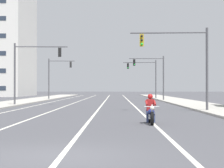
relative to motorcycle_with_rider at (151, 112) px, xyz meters
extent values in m
plane|color=#47474C|center=(-3.34, -9.70, -0.59)|extent=(400.00, 400.00, 0.00)
cube|color=beige|center=(-3.11, 35.30, -0.58)|extent=(0.16, 100.00, 0.01)
cube|color=beige|center=(-6.54, 35.30, -0.58)|extent=(0.16, 100.00, 0.01)
cube|color=beige|center=(0.14, 35.30, -0.58)|extent=(0.16, 100.00, 0.01)
cube|color=beige|center=(-9.69, 35.30, -0.58)|extent=(0.16, 100.00, 0.01)
cube|color=#ADA89E|center=(6.61, 30.30, -0.52)|extent=(4.40, 110.00, 0.14)
cube|color=#ADA89E|center=(-13.29, 30.30, -0.52)|extent=(4.40, 110.00, 0.14)
cylinder|color=black|center=(0.00, -0.82, -0.27)|extent=(0.12, 0.64, 0.64)
cylinder|color=black|center=(0.00, 0.73, -0.27)|extent=(0.12, 0.64, 0.64)
cylinder|color=silver|center=(0.00, -0.72, 0.05)|extent=(0.07, 0.33, 0.68)
sphere|color=white|center=(0.00, -0.87, 0.23)|extent=(0.20, 0.20, 0.20)
cylinder|color=silver|center=(0.00, -0.67, 0.28)|extent=(0.70, 0.05, 0.04)
ellipsoid|color=navy|center=(0.00, -0.17, 0.01)|extent=(0.32, 0.56, 0.28)
cube|color=silver|center=(0.00, -0.05, -0.22)|extent=(0.24, 0.44, 0.24)
cube|color=black|center=(0.00, 0.27, -0.05)|extent=(0.28, 0.52, 0.12)
cube|color=navy|center=(0.00, 0.68, 0.03)|extent=(0.20, 0.36, 0.08)
cylinder|color=silver|center=(-0.14, 0.35, -0.29)|extent=(0.08, 0.55, 0.08)
cube|color=maroon|center=(0.00, 0.23, 0.33)|extent=(0.36, 0.24, 0.56)
sphere|color=#B21919|center=(0.00, 0.21, 0.74)|extent=(0.26, 0.26, 0.26)
cylinder|color=navy|center=(0.14, 0.09, -0.05)|extent=(0.14, 0.44, 0.30)
cylinder|color=navy|center=(0.16, -0.09, -0.35)|extent=(0.11, 0.16, 0.35)
cylinder|color=maroon|center=(0.20, -0.03, 0.43)|extent=(0.10, 0.52, 0.27)
cylinder|color=navy|center=(-0.14, 0.09, -0.05)|extent=(0.14, 0.44, 0.30)
cylinder|color=navy|center=(-0.16, -0.09, -0.35)|extent=(0.11, 0.16, 0.35)
cylinder|color=maroon|center=(-0.20, -0.03, 0.43)|extent=(0.10, 0.52, 0.27)
cylinder|color=#47474C|center=(5.04, 10.46, 2.51)|extent=(0.18, 0.18, 6.20)
cylinder|color=#47474C|center=(2.22, 10.60, 5.26)|extent=(5.64, 0.38, 0.11)
cube|color=#B79319|center=(0.24, 10.69, 4.71)|extent=(0.31, 0.25, 0.90)
sphere|color=black|center=(0.24, 10.54, 5.01)|extent=(0.18, 0.18, 0.18)
sphere|color=black|center=(0.24, 10.54, 4.71)|extent=(0.18, 0.18, 0.18)
sphere|color=green|center=(0.24, 10.54, 4.41)|extent=(0.18, 0.18, 0.18)
cylinder|color=#47474C|center=(-11.66, 20.97, 2.51)|extent=(0.18, 0.18, 6.20)
cylinder|color=#47474C|center=(-9.05, 21.05, 5.26)|extent=(5.22, 0.27, 0.11)
cube|color=black|center=(-7.22, 21.10, 4.71)|extent=(0.31, 0.25, 0.90)
sphere|color=black|center=(-7.23, 21.26, 5.01)|extent=(0.18, 0.18, 0.18)
sphere|color=black|center=(-7.23, 21.26, 4.71)|extent=(0.18, 0.18, 0.18)
sphere|color=green|center=(-7.23, 21.26, 4.41)|extent=(0.18, 0.18, 0.18)
cylinder|color=#47474C|center=(4.96, 37.77, 2.51)|extent=(0.18, 0.18, 6.20)
cylinder|color=#47474C|center=(2.57, 37.72, 5.26)|extent=(4.77, 0.22, 0.11)
cube|color=black|center=(0.91, 37.68, 4.71)|extent=(0.31, 0.25, 0.90)
sphere|color=black|center=(0.91, 37.52, 5.01)|extent=(0.18, 0.18, 0.18)
sphere|color=black|center=(0.91, 37.52, 4.71)|extent=(0.18, 0.18, 0.18)
sphere|color=green|center=(0.91, 37.52, 4.41)|extent=(0.18, 0.18, 0.18)
cylinder|color=#47474C|center=(-11.71, 42.71, 2.51)|extent=(0.18, 0.18, 6.20)
cylinder|color=#47474C|center=(-9.79, 42.83, 5.26)|extent=(3.85, 0.34, 0.11)
cube|color=black|center=(-8.44, 42.91, 4.71)|extent=(0.31, 0.26, 0.90)
sphere|color=black|center=(-8.45, 43.06, 5.01)|extent=(0.18, 0.18, 0.18)
sphere|color=black|center=(-8.45, 43.06, 4.71)|extent=(0.18, 0.18, 0.18)
sphere|color=green|center=(-8.45, 43.06, 4.41)|extent=(0.18, 0.18, 0.18)
cylinder|color=#47474C|center=(4.75, 46.52, 2.51)|extent=(0.18, 0.18, 6.20)
cylinder|color=#47474C|center=(2.15, 46.67, 5.26)|extent=(5.22, 0.41, 0.11)
cube|color=black|center=(0.32, 46.77, 4.71)|extent=(0.31, 0.26, 0.90)
sphere|color=black|center=(0.31, 46.62, 5.01)|extent=(0.18, 0.18, 0.18)
sphere|color=black|center=(0.31, 46.62, 4.71)|extent=(0.18, 0.18, 0.18)
sphere|color=green|center=(0.31, 46.62, 4.41)|extent=(0.18, 0.18, 0.18)
camera|label=1|loc=(-1.73, -20.58, 1.16)|focal=67.68mm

